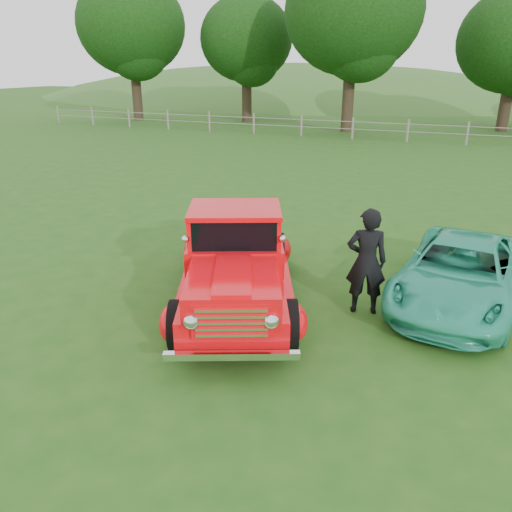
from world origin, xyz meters
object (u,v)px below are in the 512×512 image
at_px(tree_far_west, 131,25).
at_px(teal_sedan, 460,273).
at_px(tree_mid_west, 246,39).
at_px(red_pickup, 236,261).
at_px(tree_near_west, 354,11).
at_px(man, 366,261).

relative_size(tree_far_west, teal_sedan, 2.41).
xyz_separation_m(tree_mid_west, red_pickup, (11.36, -27.29, -4.75)).
distance_m(tree_near_west, teal_sedan, 24.67).
distance_m(red_pickup, teal_sedan, 3.95).
height_order(teal_sedan, man, man).
bearing_deg(teal_sedan, tree_mid_west, 128.03).
height_order(tree_near_west, man, tree_near_west).
bearing_deg(man, tree_far_west, -64.11).
height_order(tree_mid_west, tree_near_west, tree_near_west).
relative_size(tree_far_west, tree_mid_west, 1.17).
distance_m(teal_sedan, man, 1.81).
bearing_deg(tree_near_west, tree_far_west, 176.42).
relative_size(tree_mid_west, teal_sedan, 2.05).
relative_size(tree_near_west, man, 5.64).
xyz_separation_m(tree_far_west, man, (21.53, -24.79, -5.56)).
bearing_deg(tree_mid_west, man, -63.21).
relative_size(tree_mid_west, red_pickup, 1.60).
distance_m(tree_mid_west, red_pickup, 29.94).
distance_m(tree_far_west, red_pickup, 32.35).
relative_size(tree_mid_west, tree_near_west, 0.81).
bearing_deg(tree_mid_west, teal_sedan, -59.81).
xyz_separation_m(red_pickup, teal_sedan, (3.66, 1.48, -0.22)).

